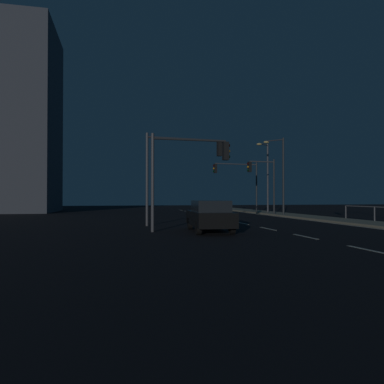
# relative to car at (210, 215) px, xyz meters

# --- Properties ---
(ground_plane) EXTENTS (112.00, 112.00, 0.00)m
(ground_plane) POSITION_rel_car_xyz_m (3.55, 1.50, -0.82)
(ground_plane) COLOR black
(ground_plane) RESTS_ON ground
(sidewalk_right) EXTENTS (2.77, 77.00, 0.14)m
(sidewalk_right) POSITION_rel_car_xyz_m (11.06, 1.50, -0.75)
(sidewalk_right) COLOR gray
(sidewalk_right) RESTS_ON ground
(lane_markings_center) EXTENTS (0.14, 50.00, 0.01)m
(lane_markings_center) POSITION_rel_car_xyz_m (3.55, 5.00, -0.82)
(lane_markings_center) COLOR silver
(lane_markings_center) RESTS_ON ground
(lane_edge_line) EXTENTS (0.14, 53.00, 0.01)m
(lane_edge_line) POSITION_rel_car_xyz_m (9.42, 6.50, -0.82)
(lane_edge_line) COLOR silver
(lane_edge_line) RESTS_ON ground
(car) EXTENTS (2.08, 4.50, 1.57)m
(car) POSITION_rel_car_xyz_m (0.00, 0.00, 0.00)
(car) COLOR black
(car) RESTS_ON ground
(traffic_light_far_right) EXTENTS (5.03, 0.73, 5.64)m
(traffic_light_far_right) POSITION_rel_car_xyz_m (-0.66, 4.52, 3.21)
(traffic_light_far_right) COLOR #4C4C51
(traffic_light_far_right) RESTS_ON ground
(traffic_light_mid_right) EXTENTS (2.87, 0.51, 5.18)m
(traffic_light_mid_right) POSITION_rel_car_xyz_m (8.75, 14.02, 2.91)
(traffic_light_mid_right) COLOR #2D3033
(traffic_light_mid_right) RESTS_ON sidewalk_right
(traffic_light_overhead_east) EXTENTS (4.19, 0.40, 4.94)m
(traffic_light_overhead_east) POSITION_rel_car_xyz_m (-0.97, 0.54, 2.68)
(traffic_light_overhead_east) COLOR #4C4C51
(traffic_light_overhead_east) RESTS_ON ground
(traffic_light_near_right) EXTENTS (5.09, 0.84, 5.34)m
(traffic_light_near_right) POSITION_rel_car_xyz_m (7.86, 18.53, 3.14)
(traffic_light_near_right) COLOR #2D3033
(traffic_light_near_right) RESTS_ON sidewalk_right
(street_lamp_mid_block) EXTENTS (1.84, 1.52, 7.30)m
(street_lamp_mid_block) POSITION_rel_car_xyz_m (10.88, 18.10, 3.73)
(street_lamp_mid_block) COLOR #4C4C51
(street_lamp_mid_block) RESTS_ON sidewalk_right
(street_lamp_corner) EXTENTS (1.52, 1.52, 7.13)m
(street_lamp_corner) POSITION_rel_car_xyz_m (10.33, 13.63, 3.62)
(street_lamp_corner) COLOR #2D3033
(street_lamp_corner) RESTS_ON sidewalk_right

